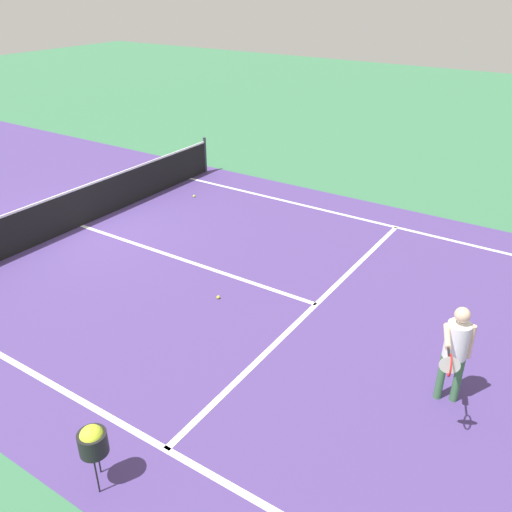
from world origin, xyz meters
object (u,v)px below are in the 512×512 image
(player_near, at_px, (456,346))
(tennis_ball_near_net, at_px, (194,196))
(ball_hopper, at_px, (93,441))
(tennis_ball_mid_court, at_px, (218,297))
(net, at_px, (78,207))

(player_near, relative_size, tennis_ball_near_net, 23.30)
(player_near, xyz_separation_m, tennis_ball_near_net, (4.21, 8.04, -0.91))
(player_near, xyz_separation_m, ball_hopper, (-3.69, 3.04, -0.27))
(ball_hopper, distance_m, tennis_ball_mid_court, 4.33)
(player_near, relative_size, ball_hopper, 1.76)
(player_near, distance_m, tennis_ball_near_net, 9.12)
(net, bearing_deg, tennis_ball_near_net, -19.88)
(net, relative_size, ball_hopper, 11.23)
(net, relative_size, tennis_ball_near_net, 148.74)
(net, xyz_separation_m, ball_hopper, (-4.92, -6.08, 0.18))
(player_near, bearing_deg, tennis_ball_near_net, 62.37)
(net, relative_size, player_near, 6.38)
(tennis_ball_mid_court, bearing_deg, tennis_ball_near_net, 44.09)
(ball_hopper, bearing_deg, player_near, -39.45)
(net, xyz_separation_m, tennis_ball_mid_court, (-0.83, -4.77, -0.46))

